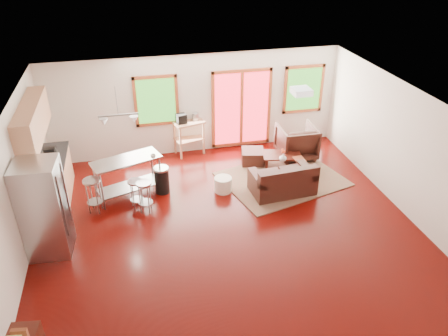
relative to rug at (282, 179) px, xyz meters
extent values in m
cube|color=#330301|center=(-1.70, -1.51, -0.02)|extent=(7.50, 7.00, 0.02)
cube|color=white|center=(-1.70, -1.51, 2.60)|extent=(7.50, 7.00, 0.02)
cube|color=beige|center=(-1.70, 2.00, 1.29)|extent=(7.50, 0.02, 2.60)
cube|color=beige|center=(-5.46, -1.51, 1.29)|extent=(0.02, 7.00, 2.60)
cube|color=beige|center=(2.06, -1.51, 1.29)|extent=(0.02, 7.00, 2.60)
cube|color=beige|center=(-1.70, -5.02, 1.29)|extent=(7.50, 0.02, 2.60)
cube|color=#255C1A|center=(-2.70, 1.95, 1.49)|extent=(0.94, 0.02, 1.14)
cube|color=brown|center=(-2.70, 1.95, 2.10)|extent=(1.10, 0.05, 0.08)
cube|color=brown|center=(-2.70, 1.95, 0.88)|extent=(1.10, 0.05, 0.08)
cube|color=brown|center=(-3.21, 1.95, 1.49)|extent=(0.08, 0.05, 1.30)
cube|color=brown|center=(-2.19, 1.95, 1.49)|extent=(0.08, 0.05, 1.30)
cube|color=red|center=(-0.50, 1.95, 1.09)|extent=(1.44, 0.02, 1.94)
cube|color=brown|center=(-0.50, 1.95, 2.10)|extent=(1.60, 0.05, 0.08)
cube|color=brown|center=(-0.50, 1.95, 0.08)|extent=(1.60, 0.05, 0.08)
cube|color=brown|center=(-1.26, 1.95, 1.09)|extent=(0.08, 0.05, 2.10)
cube|color=brown|center=(0.26, 1.95, 1.09)|extent=(0.08, 0.05, 2.10)
cube|color=brown|center=(-0.50, 1.95, 1.09)|extent=(0.08, 0.05, 1.94)
cube|color=#255C1A|center=(1.20, 1.95, 1.49)|extent=(0.94, 0.02, 1.14)
cube|color=brown|center=(1.20, 1.95, 2.10)|extent=(1.10, 0.05, 0.08)
cube|color=brown|center=(1.20, 1.95, 0.88)|extent=(1.10, 0.05, 0.08)
cube|color=brown|center=(0.69, 1.95, 1.49)|extent=(0.08, 0.05, 1.30)
cube|color=brown|center=(1.71, 1.95, 1.49)|extent=(0.08, 0.05, 1.30)
cube|color=#526341|center=(0.00, 0.00, 0.00)|extent=(3.15, 2.71, 0.03)
cube|color=black|center=(-0.20, -0.52, 0.18)|extent=(1.45, 0.89, 0.39)
cube|color=black|center=(-0.17, -0.82, 0.55)|extent=(1.40, 0.29, 0.35)
cube|color=black|center=(-0.80, -0.57, 0.45)|extent=(0.24, 0.80, 0.15)
cube|color=black|center=(0.41, -0.48, 0.45)|extent=(0.24, 0.80, 0.15)
cube|color=black|center=(-0.51, -0.50, 0.43)|extent=(0.61, 0.55, 0.11)
cube|color=black|center=(0.11, -0.45, 0.43)|extent=(0.61, 0.55, 0.11)
cube|color=#330F09|center=(0.18, 0.56, 0.34)|extent=(1.03, 0.74, 0.04)
cube|color=#330F09|center=(-0.25, 0.44, 0.15)|extent=(0.07, 0.07, 0.34)
cube|color=#330F09|center=(0.52, 0.28, 0.15)|extent=(0.07, 0.07, 0.34)
cube|color=#330F09|center=(-0.16, 0.84, 0.15)|extent=(0.07, 0.07, 0.34)
cube|color=#330F09|center=(0.60, 0.68, 0.15)|extent=(0.07, 0.07, 0.34)
imported|color=black|center=(0.73, 1.03, 0.46)|extent=(0.95, 0.89, 0.96)
cube|color=black|center=(-0.46, 0.94, 0.17)|extent=(0.65, 0.65, 0.37)
cylinder|color=white|center=(-1.49, -0.18, 0.16)|extent=(0.52, 0.52, 0.35)
imported|color=silver|center=(0.06, 0.19, 0.48)|extent=(0.22, 0.22, 0.18)
sphere|color=#CC4020|center=(0.08, 0.21, 0.62)|extent=(0.08, 0.08, 0.07)
sphere|color=#CC4020|center=(0.03, 0.16, 0.64)|extent=(0.08, 0.08, 0.07)
sphere|color=#CC4020|center=(0.05, 0.23, 0.66)|extent=(0.08, 0.08, 0.07)
imported|color=brown|center=(0.34, 0.14, 0.55)|extent=(0.24, 0.04, 0.32)
cube|color=#B47A57|center=(-5.15, 0.19, 0.44)|extent=(0.60, 2.20, 0.90)
cube|color=black|center=(-5.15, 0.19, 0.91)|extent=(0.64, 2.24, 0.04)
cube|color=#B47A57|center=(-5.27, 0.19, 1.94)|extent=(0.36, 2.20, 0.70)
cylinder|color=#B7BABC|center=(-5.15, -0.31, 1.02)|extent=(0.12, 0.12, 0.18)
cube|color=black|center=(-5.15, 0.59, 1.03)|extent=(0.22, 0.18, 0.20)
cube|color=#B7BABC|center=(-5.05, -1.46, 0.91)|extent=(0.78, 0.76, 1.85)
cube|color=gray|center=(-4.70, -1.49, 0.91)|extent=(0.06, 0.68, 1.81)
cylinder|color=gray|center=(-4.69, -1.71, 1.07)|extent=(0.03, 0.03, 1.23)
cylinder|color=gray|center=(-4.66, -1.26, 1.07)|extent=(0.03, 0.03, 1.23)
cube|color=#B7BABC|center=(-3.57, 0.10, 0.90)|extent=(1.58, 1.03, 0.04)
cube|color=gray|center=(-3.57, 0.10, 0.23)|extent=(1.46, 0.93, 0.03)
cylinder|color=gray|center=(-4.12, -0.33, 0.43)|extent=(0.05, 0.05, 0.89)
cylinder|color=gray|center=(-2.86, 0.10, 0.43)|extent=(0.05, 0.05, 0.89)
cylinder|color=gray|center=(-4.27, 0.09, 0.43)|extent=(0.05, 0.05, 0.89)
cylinder|color=gray|center=(-3.01, 0.53, 0.43)|extent=(0.05, 0.05, 0.89)
imported|color=white|center=(-2.99, -0.02, 0.99)|extent=(0.13, 0.11, 0.11)
cylinder|color=#B7BABC|center=(-4.30, -0.35, 0.74)|extent=(0.46, 0.46, 0.04)
cylinder|color=gray|center=(-4.17, -0.28, 0.35)|extent=(0.03, 0.03, 0.73)
cylinder|color=gray|center=(-4.36, -0.22, 0.35)|extent=(0.03, 0.03, 0.73)
cylinder|color=gray|center=(-4.42, -0.41, 0.35)|extent=(0.03, 0.03, 0.73)
cylinder|color=gray|center=(-4.23, -0.47, 0.35)|extent=(0.03, 0.03, 0.73)
cylinder|color=gray|center=(-4.30, -0.35, 0.22)|extent=(0.42, 0.42, 0.02)
cylinder|color=#B7BABC|center=(-3.43, -0.40, 0.63)|extent=(0.37, 0.37, 0.04)
cylinder|color=gray|center=(-3.36, -0.30, 0.30)|extent=(0.03, 0.03, 0.62)
cylinder|color=gray|center=(-3.53, -0.33, 0.30)|extent=(0.03, 0.03, 0.62)
cylinder|color=gray|center=(-3.50, -0.49, 0.30)|extent=(0.03, 0.03, 0.62)
cylinder|color=gray|center=(-3.33, -0.46, 0.30)|extent=(0.03, 0.03, 0.62)
cylinder|color=gray|center=(-3.43, -0.40, 0.19)|extent=(0.34, 0.34, 0.01)
cylinder|color=#B7BABC|center=(-3.26, -0.57, 0.67)|extent=(0.41, 0.41, 0.04)
cylinder|color=gray|center=(-3.15, -0.51, 0.32)|extent=(0.03, 0.03, 0.67)
cylinder|color=gray|center=(-3.32, -0.46, 0.32)|extent=(0.03, 0.03, 0.67)
cylinder|color=gray|center=(-3.37, -0.63, 0.32)|extent=(0.03, 0.03, 0.67)
cylinder|color=gray|center=(-3.20, -0.68, 0.32)|extent=(0.03, 0.03, 0.67)
cylinder|color=gray|center=(-3.26, -0.57, 0.20)|extent=(0.38, 0.38, 0.01)
cylinder|color=black|center=(-2.84, 0.10, 0.28)|extent=(0.40, 0.40, 0.58)
cylinder|color=#B7BABC|center=(-2.84, 0.10, 0.59)|extent=(0.41, 0.41, 0.05)
cube|color=#B47A57|center=(-1.94, 1.84, 0.88)|extent=(0.86, 0.67, 0.04)
cube|color=#B47A57|center=(-1.94, 1.84, 0.42)|extent=(0.81, 0.63, 0.03)
cube|color=#B47A57|center=(-2.20, 1.57, 0.44)|extent=(0.05, 0.05, 0.91)
cube|color=#B47A57|center=(-1.57, 1.74, 0.44)|extent=(0.05, 0.05, 0.91)
cube|color=#B47A57|center=(-2.30, 1.94, 0.44)|extent=(0.05, 0.05, 0.91)
cube|color=#B47A57|center=(-1.68, 2.11, 0.44)|extent=(0.05, 0.05, 0.91)
cube|color=black|center=(-2.13, 1.79, 1.03)|extent=(0.29, 0.27, 0.24)
cylinder|color=#B7BABC|center=(-1.75, 1.89, 1.00)|extent=(0.21, 0.21, 0.19)
cube|color=brown|center=(-4.98, -4.31, 0.95)|extent=(0.20, 0.08, 0.21)
cube|color=white|center=(-0.10, -0.91, 2.52)|extent=(0.35, 0.35, 0.12)
cylinder|color=gray|center=(-3.60, -0.01, 2.29)|extent=(0.02, 0.02, 0.60)
cube|color=gray|center=(-3.60, -0.01, 1.99)|extent=(0.80, 0.04, 0.03)
cone|color=#B7BABC|center=(-3.90, -0.01, 1.87)|extent=(0.18, 0.18, 0.14)
cone|color=#B7BABC|center=(-3.30, -0.01, 1.87)|extent=(0.18, 0.18, 0.14)
camera|label=1|loc=(-3.36, -8.41, 5.37)|focal=35.00mm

